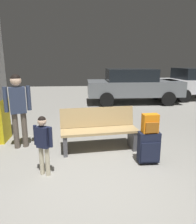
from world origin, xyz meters
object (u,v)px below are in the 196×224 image
Objects in this scene: backpack_bright at (150,124)px; adult at (18,104)px; bench at (99,130)px; child at (43,140)px; parked_car_near at (133,85)px; suitcase at (149,147)px.

backpack_bright is 2.73m from adult.
child reaches higher than bench.
parked_car_near is at bearing 52.37° from adult.
backpack_bright reaches higher than bench.
parked_car_near is at bearing 78.81° from suitcase.
parked_car_near reaches higher than suitcase.
adult is 6.03m from parked_car_near.
child is 1.45m from adult.
backpack_bright is (0.00, -0.00, 0.45)m from suitcase.
bench is 2.72× the size of suitcase.
bench is 1.16m from backpack_bright.
suitcase is at bearing -21.04° from adult.
suitcase is at bearing 138.51° from backpack_bright.
parked_car_near is (1.14, 5.75, 0.48)m from suitcase.
suitcase is (0.85, -0.72, -0.12)m from bench.
backpack_bright is at bearing -101.18° from parked_car_near.
child is 0.64× the size of adult.
backpack_bright is 0.34× the size of child.
child is (-1.84, -0.24, 0.30)m from suitcase.
bench is at bearing -8.74° from adult.
child is (-0.99, -0.96, 0.18)m from bench.
suitcase is 5.88m from parked_car_near.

